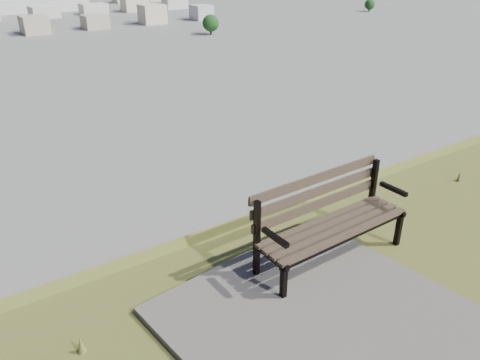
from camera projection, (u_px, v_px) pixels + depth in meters
park_bench at (328, 216)px, 5.56m from camera, size 2.02×0.69×1.05m
gravel_patch at (374, 356)px, 4.34m from camera, size 3.23×4.28×0.08m
arena at (16, 0)px, 245.84m from camera, size 60.81×29.35×24.95m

